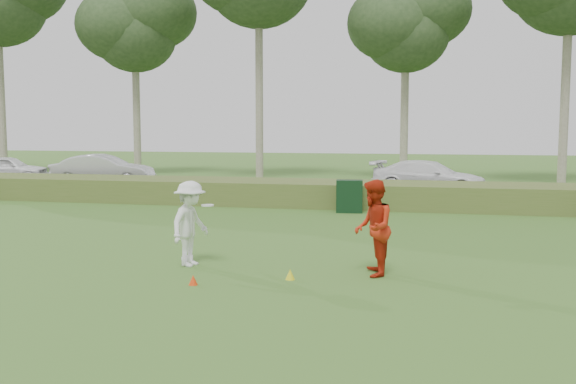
% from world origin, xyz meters
% --- Properties ---
extents(ground, '(120.00, 120.00, 0.00)m').
position_xyz_m(ground, '(0.00, 0.00, 0.00)').
color(ground, '#346220').
rests_on(ground, ground).
extents(reed_strip, '(80.00, 3.00, 0.90)m').
position_xyz_m(reed_strip, '(0.00, 12.00, 0.45)').
color(reed_strip, '#495E25').
rests_on(reed_strip, ground).
extents(park_road, '(80.00, 6.00, 0.06)m').
position_xyz_m(park_road, '(0.00, 17.00, 0.03)').
color(park_road, '#2D2D2D').
rests_on(park_road, ground).
extents(tree_2, '(6.50, 6.50, 12.00)m').
position_xyz_m(tree_2, '(-14.00, 24.00, 8.97)').
color(tree_2, gray).
rests_on(tree_2, ground).
extents(tree_4, '(6.24, 6.24, 11.50)m').
position_xyz_m(tree_4, '(2.00, 24.50, 8.59)').
color(tree_4, gray).
rests_on(tree_4, ground).
extents(player_white, '(0.99, 1.30, 1.83)m').
position_xyz_m(player_white, '(-1.39, 0.67, 0.92)').
color(player_white, white).
rests_on(player_white, ground).
extents(player_red, '(0.86, 1.04, 1.94)m').
position_xyz_m(player_red, '(2.53, 0.61, 0.97)').
color(player_red, red).
rests_on(player_red, ground).
extents(cone_orange, '(0.17, 0.17, 0.19)m').
position_xyz_m(cone_orange, '(-0.72, -0.93, 0.10)').
color(cone_orange, red).
rests_on(cone_orange, ground).
extents(cone_yellow, '(0.19, 0.19, 0.21)m').
position_xyz_m(cone_yellow, '(0.98, -0.10, 0.10)').
color(cone_yellow, yellow).
rests_on(cone_yellow, ground).
extents(utility_cabinet, '(0.96, 0.66, 1.14)m').
position_xyz_m(utility_cabinet, '(0.82, 10.06, 0.57)').
color(utility_cabinet, black).
rests_on(utility_cabinet, ground).
extents(car_left, '(4.42, 2.80, 1.40)m').
position_xyz_m(car_left, '(-18.62, 17.95, 0.76)').
color(car_left, white).
rests_on(car_left, park_road).
extents(car_mid, '(5.07, 2.59, 1.59)m').
position_xyz_m(car_mid, '(-11.98, 16.14, 0.86)').
color(car_mid, silver).
rests_on(car_mid, park_road).
extents(car_right, '(5.32, 3.04, 1.45)m').
position_xyz_m(car_right, '(3.48, 16.59, 0.79)').
color(car_right, white).
rests_on(car_right, park_road).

